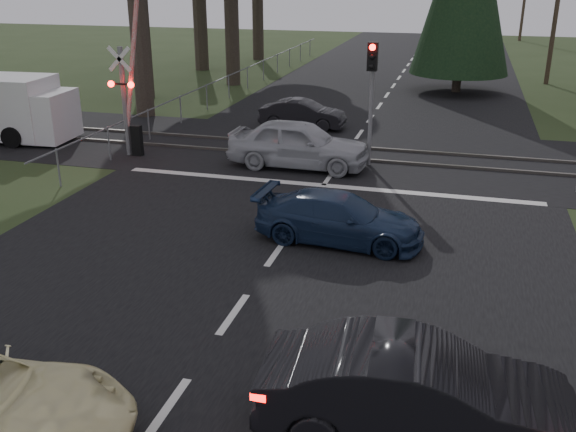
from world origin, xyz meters
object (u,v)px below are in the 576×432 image
(crossing_signal, at_px, (130,98))
(silver_car, at_px, (299,144))
(blue_sedan, at_px, (339,218))
(traffic_signal_center, at_px, (372,83))
(dark_hatchback, at_px, (418,394))
(dark_car_far, at_px, (303,114))

(crossing_signal, xyz_separation_m, silver_car, (6.03, 0.16, -1.26))
(crossing_signal, height_order, silver_car, crossing_signal)
(silver_car, relative_size, blue_sedan, 1.14)
(traffic_signal_center, height_order, silver_car, traffic_signal_center)
(dark_hatchback, height_order, silver_car, silver_car)
(crossing_signal, distance_m, traffic_signal_center, 8.36)
(blue_sedan, bearing_deg, dark_hatchback, -156.25)
(crossing_signal, distance_m, silver_car, 6.16)
(traffic_signal_center, distance_m, dark_hatchback, 13.71)
(dark_hatchback, relative_size, blue_sedan, 1.08)
(dark_car_far, bearing_deg, dark_hatchback, -160.12)
(dark_hatchback, height_order, blue_sedan, dark_hatchback)
(blue_sedan, xyz_separation_m, dark_car_far, (-3.78, 11.43, -0.01))
(dark_car_far, bearing_deg, silver_car, -166.26)
(blue_sedan, bearing_deg, dark_car_far, 22.27)
(crossing_signal, height_order, dark_hatchback, crossing_signal)
(silver_car, bearing_deg, traffic_signal_center, -71.22)
(crossing_signal, bearing_deg, dark_car_far, 50.16)
(crossing_signal, bearing_deg, traffic_signal_center, 6.15)
(silver_car, relative_size, dark_car_far, 1.32)
(dark_hatchback, relative_size, silver_car, 0.95)
(crossing_signal, xyz_separation_m, blue_sedan, (8.55, -5.71, -1.46))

